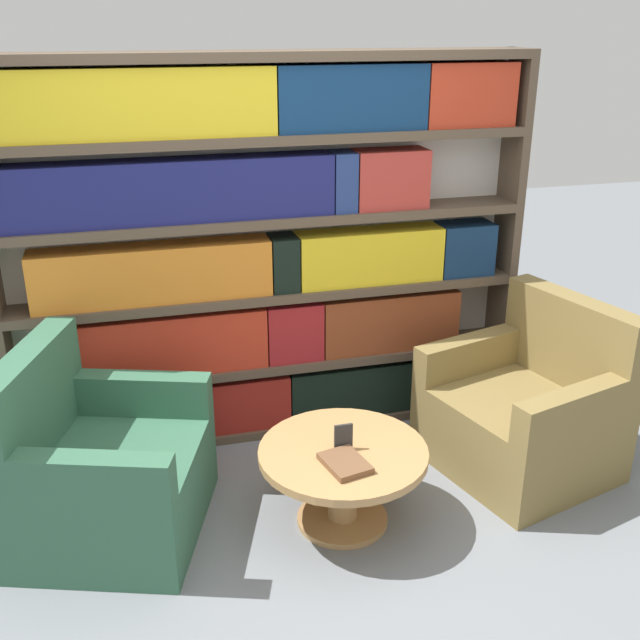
{
  "coord_description": "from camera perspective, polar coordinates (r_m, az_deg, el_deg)",
  "views": [
    {
      "loc": [
        -0.75,
        -2.55,
        2.28
      ],
      "look_at": [
        0.13,
        0.76,
        0.89
      ],
      "focal_mm": 42.0,
      "sensor_mm": 36.0,
      "label": 1
    }
  ],
  "objects": [
    {
      "name": "armchair_right",
      "position": [
        4.19,
        15.44,
        -6.85
      ],
      "size": [
        1.01,
        1.05,
        0.91
      ],
      "rotation": [
        0.0,
        0.0,
        -1.3
      ],
      "color": "olive",
      "rests_on": "ground_plane"
    },
    {
      "name": "table_sign",
      "position": [
        3.52,
        1.79,
        -9.06
      ],
      "size": [
        0.09,
        0.06,
        0.13
      ],
      "color": "black",
      "rests_on": "coffee_table"
    },
    {
      "name": "coffee_table",
      "position": [
        3.61,
        1.76,
        -11.37
      ],
      "size": [
        0.8,
        0.8,
        0.4
      ],
      "color": "#AD7F4C",
      "rests_on": "ground_plane"
    },
    {
      "name": "stray_book",
      "position": [
        3.42,
        1.92,
        -10.85
      ],
      "size": [
        0.22,
        0.26,
        0.03
      ],
      "color": "brown",
      "rests_on": "coffee_table"
    },
    {
      "name": "ground_plane",
      "position": [
        3.5,
        1.16,
        -18.6
      ],
      "size": [
        14.0,
        14.0,
        0.0
      ],
      "primitive_type": "plane",
      "color": "slate"
    },
    {
      "name": "bookshelf",
      "position": [
        4.13,
        -4.4,
        4.92
      ],
      "size": [
        2.89,
        0.3,
        2.13
      ],
      "color": "silver",
      "rests_on": "ground_plane"
    },
    {
      "name": "armchair_left",
      "position": [
        3.7,
        -16.24,
        -11.08
      ],
      "size": [
        1.04,
        1.08,
        0.91
      ],
      "rotation": [
        0.0,
        0.0,
        1.25
      ],
      "color": "#336047",
      "rests_on": "ground_plane"
    }
  ]
}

